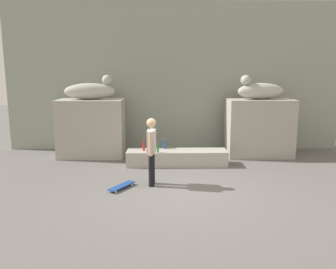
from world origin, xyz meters
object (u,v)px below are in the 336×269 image
object	(u,v)px
bottle_green	(158,149)
skateboard	(122,186)
statue_reclining_left	(91,91)
bottle_red	(144,146)
bottle_blue	(164,145)
skater	(152,149)
statue_reclining_right	(260,90)

from	to	relation	value
bottle_green	skateboard	bearing A→B (deg)	-114.76
statue_reclining_left	bottle_red	world-z (taller)	statue_reclining_left
statue_reclining_left	bottle_green	xyz separation A→B (m)	(2.15, -1.37, -1.61)
skateboard	bottle_green	distance (m)	2.07
bottle_blue	bottle_red	world-z (taller)	bottle_red
statue_reclining_left	skater	distance (m)	3.77
bottle_green	statue_reclining_right	bearing A→B (deg)	22.46
statue_reclining_right	bottle_red	distance (m)	4.18
bottle_blue	bottle_green	bearing A→B (deg)	-111.81
statue_reclining_right	bottle_green	world-z (taller)	statue_reclining_right
statue_reclining_right	bottle_blue	size ratio (longest dim) A/B	5.61
bottle_green	bottle_red	size ratio (longest dim) A/B	0.83
bottle_blue	skater	bearing A→B (deg)	-98.88
skater	bottle_blue	distance (m)	2.11
skater	bottle_red	size ratio (longest dim) A/B	5.41
statue_reclining_right	bottle_green	size ratio (longest dim) A/B	6.56
bottle_blue	statue_reclining_right	bearing A→B (deg)	15.75
statue_reclining_right	skateboard	xyz separation A→B (m)	(-4.12, -3.18, -2.09)
bottle_red	skateboard	bearing A→B (deg)	-101.66
statue_reclining_left	bottle_blue	xyz separation A→B (m)	(2.34, -0.88, -1.59)
bottle_green	bottle_blue	bearing A→B (deg)	68.19
statue_reclining_right	skateboard	size ratio (longest dim) A/B	2.16
skater	bottle_green	bearing A→B (deg)	178.19
skater	statue_reclining_right	bearing A→B (deg)	133.44
statue_reclining_left	skateboard	xyz separation A→B (m)	(1.31, -3.20, -2.09)
skateboard	bottle_blue	distance (m)	2.59
statue_reclining_right	bottle_blue	world-z (taller)	statue_reclining_right
skateboard	bottle_green	world-z (taller)	bottle_green
statue_reclining_right	skateboard	world-z (taller)	statue_reclining_right
statue_reclining_right	bottle_red	world-z (taller)	statue_reclining_right
skater	bottle_green	world-z (taller)	skater
statue_reclining_left	bottle_blue	world-z (taller)	statue_reclining_left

